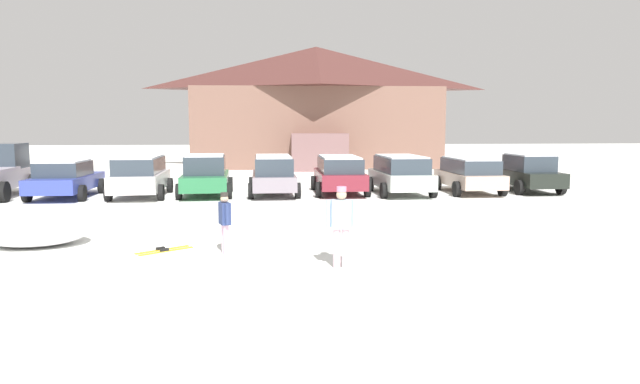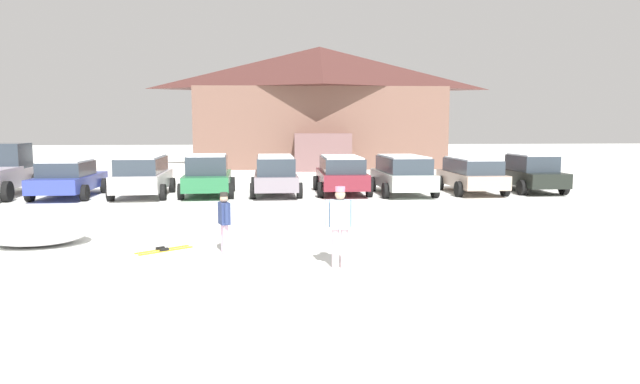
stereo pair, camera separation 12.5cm
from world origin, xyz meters
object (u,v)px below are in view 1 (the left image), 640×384
Objects in this scene: parked_black_sedan at (527,173)px; skier_teen_in_navy_coat at (225,220)px; parked_green_coupe at (206,175)px; skier_adult_in_blue_parka at (341,222)px; parked_blue_hatchback at (65,178)px; plowed_snow_pile at (35,232)px; parked_maroon_van at (339,173)px; pair_of_skis at (164,250)px; ski_lodge at (316,106)px; parked_white_suv at (140,175)px; parked_silver_wagon at (400,173)px; parked_grey_wagon at (273,174)px; parked_beige_suv at (469,174)px.

skier_teen_in_navy_coat is (-12.36, -11.32, -0.04)m from parked_black_sedan.
parked_green_coupe reaches higher than skier_adult_in_blue_parka.
plowed_snow_pile is (2.45, -9.47, -0.47)m from parked_blue_hatchback.
parked_black_sedan is at bearing -0.25° from parked_maroon_van.
ski_lodge is at bearing 77.84° from pair_of_skis.
parked_white_suv is 3.59× the size of pair_of_skis.
parked_silver_wagon is 13.04m from pair_of_skis.
parked_grey_wagon reaches higher than parked_beige_suv.
parked_black_sedan is (13.94, 0.20, -0.02)m from parked_green_coupe.
parked_black_sedan is 3.02× the size of skier_teen_in_navy_coat.
skier_adult_in_blue_parka is at bearing -52.38° from parked_blue_hatchback.
skier_teen_in_navy_coat is at bearing -99.10° from ski_lodge.
parked_maroon_van reaches higher than skier_teen_in_navy_coat.
pair_of_skis is at bearing -89.31° from parked_green_coupe.
parked_white_suv reaches higher than parked_beige_suv.
ski_lodge is 4.10× the size of parked_blue_hatchback.
pair_of_skis is (0.13, -10.62, -0.83)m from parked_green_coupe.
parked_silver_wagon reaches higher than pair_of_skis.
parked_silver_wagon is at bearing -13.22° from parked_maroon_van.
parked_green_coupe is 1.76× the size of plowed_snow_pile.
parked_maroon_van is 8.33m from parked_black_sedan.
parked_blue_hatchback is 11.16m from parked_maroon_van.
parked_white_suv is at bearing -178.67° from parked_black_sedan.
skier_teen_in_navy_coat is 2.83m from skier_adult_in_blue_parka.
plowed_snow_pile is (-4.67, 1.48, -0.49)m from skier_teen_in_navy_coat.
ski_lodge is 12.58× the size of skier_teen_in_navy_coat.
parked_maroon_van is at bearing 176.57° from parked_beige_suv.
parked_black_sedan is 19.68m from plowed_snow_pile.
ski_lodge is 4.16× the size of parked_black_sedan.
ski_lodge is at bearing 63.24° from parked_white_suv.
parked_white_suv is 9.49m from plowed_snow_pile.
ski_lodge is at bearing 115.00° from parked_black_sedan.
parked_green_coupe is 3.50× the size of pair_of_skis.
parked_maroon_van reaches higher than parked_blue_hatchback.
ski_lodge is at bearing 70.35° from parked_green_coupe.
parked_beige_suv is (13.80, 0.09, -0.06)m from parked_white_suv.
parked_black_sedan is (16.54, 0.38, -0.07)m from parked_white_suv.
parked_silver_wagon is at bearing 52.06° from pair_of_skis.
pair_of_skis is at bearing -127.94° from parked_silver_wagon.
parked_green_coupe is 11.23m from skier_teen_in_navy_coat.
parked_silver_wagon is (10.73, -0.17, -0.01)m from parked_white_suv.
plowed_snow_pile is at bearing -108.99° from ski_lodge.
pair_of_skis is at bearing -136.45° from parked_beige_suv.
parked_beige_suv is 2.76m from parked_black_sedan.
ski_lodge is 4.17× the size of parked_beige_suv.
parked_maroon_van reaches higher than parked_beige_suv.
plowed_snow_pile is (-3.22, 0.98, 0.29)m from pair_of_skis.
parked_beige_suv is at bearing 4.80° from parked_silver_wagon.
parked_white_suv reaches higher than parked_maroon_van.
parked_beige_suv is at bearing -0.67° from parked_grey_wagon.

